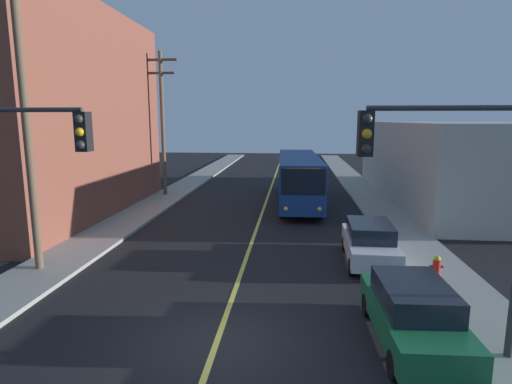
# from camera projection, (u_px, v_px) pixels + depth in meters

# --- Properties ---
(ground_plane) EXTENTS (120.00, 120.00, 0.00)m
(ground_plane) POSITION_uv_depth(u_px,v_px,m) (216.00, 343.00, 10.51)
(ground_plane) COLOR black
(sidewalk_left) EXTENTS (2.50, 90.00, 0.15)m
(sidewalk_left) POSITION_uv_depth(u_px,v_px,m) (112.00, 230.00, 20.96)
(sidewalk_left) COLOR gray
(sidewalk_left) RESTS_ON ground
(sidewalk_right) EXTENTS (2.50, 90.00, 0.15)m
(sidewalk_right) POSITION_uv_depth(u_px,v_px,m) (406.00, 237.00, 19.64)
(sidewalk_right) COLOR gray
(sidewalk_right) RESTS_ON ground
(lane_stripe_center) EXTENTS (0.16, 60.00, 0.01)m
(lane_stripe_center) POSITION_uv_depth(u_px,v_px,m) (262.00, 212.00, 25.22)
(lane_stripe_center) COLOR #D8CC4C
(lane_stripe_center) RESTS_ON ground
(building_left_brick) EXTENTS (10.00, 16.21, 11.83)m
(building_left_brick) POSITION_uv_depth(u_px,v_px,m) (28.00, 114.00, 23.88)
(building_left_brick) COLOR brown
(building_left_brick) RESTS_ON ground
(building_right_warehouse) EXTENTS (12.00, 20.95, 5.42)m
(building_right_warehouse) POSITION_uv_depth(u_px,v_px,m) (475.00, 162.00, 28.85)
(building_right_warehouse) COLOR #B2B2A8
(building_right_warehouse) RESTS_ON ground
(city_bus) EXTENTS (2.92, 12.22, 3.20)m
(city_bus) POSITION_uv_depth(u_px,v_px,m) (299.00, 177.00, 27.75)
(city_bus) COLOR navy
(city_bus) RESTS_ON ground
(parked_car_green) EXTENTS (1.91, 4.44, 1.62)m
(parked_car_green) POSITION_uv_depth(u_px,v_px,m) (413.00, 312.00, 10.34)
(parked_car_green) COLOR #196038
(parked_car_green) RESTS_ON ground
(parked_car_white) EXTENTS (1.95, 4.46, 1.62)m
(parked_car_white) POSITION_uv_depth(u_px,v_px,m) (369.00, 242.00, 16.31)
(parked_car_white) COLOR silver
(parked_car_white) RESTS_ON ground
(utility_pole_near) EXTENTS (2.40, 0.28, 11.56)m
(utility_pole_near) POSITION_uv_depth(u_px,v_px,m) (23.00, 95.00, 14.32)
(utility_pole_near) COLOR brown
(utility_pole_near) RESTS_ON sidewalk_left
(utility_pole_mid) EXTENTS (2.40, 0.28, 10.18)m
(utility_pole_mid) POSITION_uv_depth(u_px,v_px,m) (162.00, 118.00, 29.61)
(utility_pole_mid) COLOR brown
(utility_pole_mid) RESTS_ON sidewalk_left
(traffic_signal_left_corner) EXTENTS (3.75, 0.48, 6.00)m
(traffic_signal_left_corner) POSITION_uv_depth(u_px,v_px,m) (14.00, 170.00, 10.82)
(traffic_signal_left_corner) COLOR #2D2D33
(traffic_signal_left_corner) RESTS_ON sidewalk_left
(traffic_signal_right_corner) EXTENTS (3.75, 0.48, 6.00)m
(traffic_signal_right_corner) POSITION_uv_depth(u_px,v_px,m) (454.00, 180.00, 9.08)
(traffic_signal_right_corner) COLOR #2D2D33
(traffic_signal_right_corner) RESTS_ON sidewalk_right
(fire_hydrant) EXTENTS (0.44, 0.26, 0.84)m
(fire_hydrant) POSITION_uv_depth(u_px,v_px,m) (436.00, 267.00, 14.26)
(fire_hydrant) COLOR red
(fire_hydrant) RESTS_ON sidewalk_right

